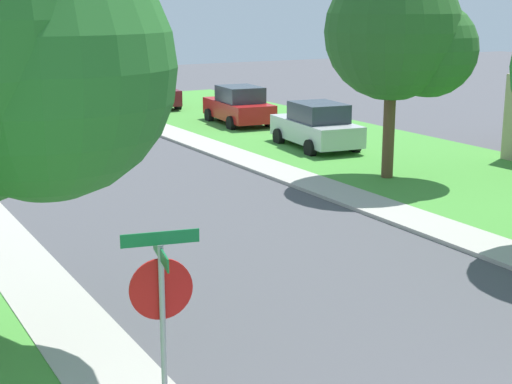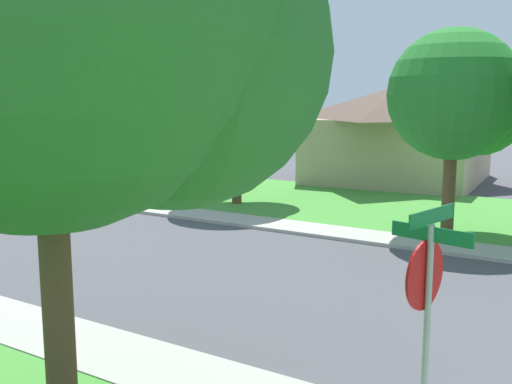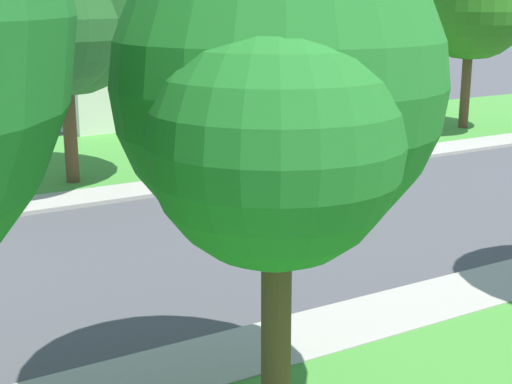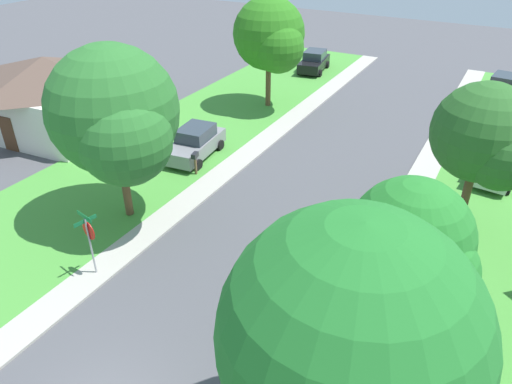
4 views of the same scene
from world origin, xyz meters
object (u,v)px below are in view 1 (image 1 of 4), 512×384
(car_red_behind_trees, at_px, (239,106))
(tree_across_left, at_px, (402,36))
(car_silver_far_down_street, at_px, (316,126))
(stop_sign_far_corner, at_px, (162,303))
(car_maroon_across_road, at_px, (154,92))

(car_red_behind_trees, distance_m, tree_across_left, 12.51)
(car_red_behind_trees, bearing_deg, car_silver_far_down_street, -92.08)
(stop_sign_far_corner, bearing_deg, car_silver_far_down_street, 50.80)
(car_maroon_across_road, relative_size, car_red_behind_trees, 1.01)
(car_red_behind_trees, bearing_deg, car_maroon_across_road, 98.91)
(stop_sign_far_corner, xyz_separation_m, car_silver_far_down_street, (12.71, 15.59, -1.01))
(car_silver_far_down_street, relative_size, car_maroon_across_road, 1.00)
(car_silver_far_down_street, distance_m, tree_across_left, 6.51)
(car_red_behind_trees, bearing_deg, tree_across_left, -94.45)
(stop_sign_far_corner, xyz_separation_m, tree_across_left, (12.02, 10.13, 2.47))
(car_silver_far_down_street, bearing_deg, car_maroon_across_road, 93.72)
(stop_sign_far_corner, xyz_separation_m, car_maroon_across_road, (11.82, 29.29, -1.01))
(tree_across_left, bearing_deg, car_red_behind_trees, 85.55)
(car_maroon_across_road, bearing_deg, car_red_behind_trees, -81.09)
(car_red_behind_trees, xyz_separation_m, tree_across_left, (-0.93, -11.97, 3.48))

